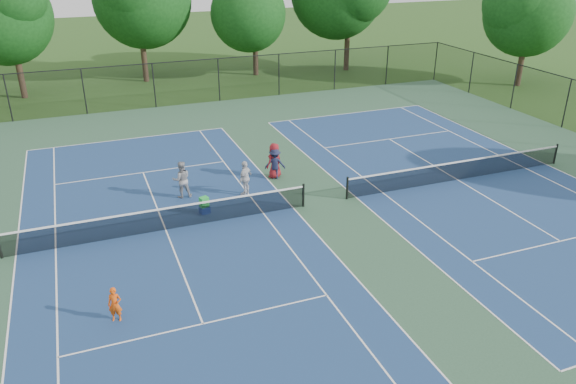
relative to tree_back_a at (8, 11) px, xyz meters
name	(u,v)px	position (x,y,z in m)	size (l,w,h in m)	color
ground	(325,203)	(13.00, -24.00, -6.04)	(140.00, 140.00, 0.00)	#234716
court_pad	(325,203)	(13.00, -24.00, -6.03)	(36.00, 36.00, 0.01)	#2D5038
tennis_court_left	(166,228)	(6.00, -24.00, -5.94)	(12.00, 23.83, 1.07)	navy
tennis_court_right	(458,178)	(20.00, -24.00, -5.94)	(12.00, 23.83, 1.07)	navy
perimeter_fence	(326,169)	(13.00, -24.00, -4.44)	(36.08, 36.08, 3.02)	black
tree_back_a	(8,11)	(0.00, 0.00, 0.00)	(6.80, 6.80, 9.15)	#2D2116
tree_back_c	(254,7)	(18.00, 1.00, -0.56)	(6.00, 6.00, 8.40)	#2D2116
tree_side_e	(530,8)	(36.00, -10.00, -0.23)	(6.60, 6.60, 8.87)	#2D2116
child_player	(115,305)	(3.60, -29.26, -5.46)	(0.42, 0.27, 1.15)	#E4500F
instructor	(182,180)	(7.28, -21.13, -5.19)	(0.83, 0.64, 1.70)	gray
bystander_a	(245,178)	(10.00, -21.90, -5.23)	(0.95, 0.40, 1.62)	silver
bystander_b	(275,164)	(11.88, -20.62, -5.28)	(0.98, 0.56, 1.52)	#1A1F3B
bystander_c	(274,161)	(11.90, -20.49, -5.17)	(0.85, 0.55, 1.73)	maroon
ball_crate	(205,210)	(7.81, -23.09, -5.88)	(0.41, 0.30, 0.31)	navy
ball_hopper	(204,202)	(7.81, -23.09, -5.51)	(0.34, 0.28, 0.43)	green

